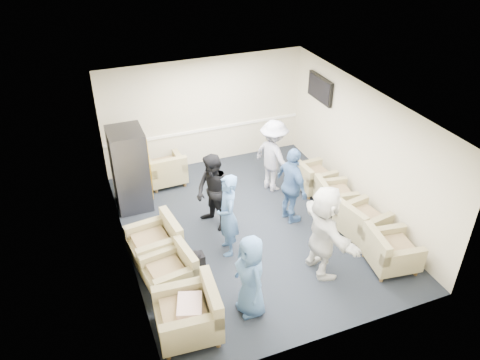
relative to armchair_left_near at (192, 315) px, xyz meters
name	(u,v)px	position (x,y,z in m)	size (l,w,h in m)	color
floor	(251,227)	(1.90, 2.14, -0.38)	(6.00, 6.00, 0.00)	black
ceiling	(253,106)	(1.90, 2.14, 2.32)	(6.00, 6.00, 0.00)	silver
back_wall	(205,113)	(1.90, 5.14, 0.97)	(5.00, 0.02, 2.70)	beige
front_wall	(334,273)	(1.90, -0.86, 0.97)	(5.00, 0.02, 2.70)	beige
left_wall	(121,198)	(-0.60, 2.14, 0.97)	(0.02, 6.00, 2.70)	beige
right_wall	(363,149)	(4.40, 2.14, 0.97)	(0.02, 6.00, 2.70)	beige
chair_rail	(206,130)	(1.90, 5.12, 0.52)	(4.98, 0.04, 0.06)	white
tv	(320,89)	(4.34, 3.94, 1.67)	(0.10, 1.00, 0.58)	black
armchair_left_near	(192,315)	(0.00, 0.00, 0.00)	(1.02, 1.02, 0.76)	#8F845C
armchair_left_mid	(173,272)	(-0.03, 1.09, -0.06)	(0.91, 0.91, 0.64)	#8F845C
armchair_left_far	(157,243)	(-0.10, 1.92, -0.03)	(0.98, 0.98, 0.70)	#8F845C
armchair_right_near	(389,252)	(3.79, 0.15, -0.04)	(0.96, 0.96, 0.68)	#8F845C
armchair_right_midnear	(360,222)	(3.81, 1.12, -0.05)	(0.96, 0.96, 0.67)	#8F845C
armchair_right_midfar	(333,197)	(3.81, 2.13, -0.08)	(0.86, 0.86, 0.60)	#8F845C
armchair_right_far	(312,178)	(3.75, 2.97, -0.07)	(0.83, 0.83, 0.62)	#8F845C
armchair_corner	(166,171)	(0.69, 4.46, -0.04)	(0.88, 0.88, 0.68)	#8F845C
vending_machine	(130,169)	(-0.19, 3.87, 0.53)	(0.74, 0.86, 1.81)	#4C4C54
backpack	(196,262)	(0.44, 1.25, -0.11)	(0.30, 0.22, 0.51)	black
pillow	(190,306)	(-0.02, 0.01, 0.19)	(0.49, 0.37, 0.14)	white
person_front_left	(251,276)	(1.03, 0.10, 0.37)	(0.73, 0.48, 1.50)	#41669C
person_mid_left	(228,215)	(1.20, 1.64, 0.46)	(0.61, 0.40, 1.68)	#41669C
person_back_left	(213,193)	(1.21, 2.47, 0.45)	(0.80, 0.62, 1.65)	black
person_back_right	(273,156)	(2.93, 3.35, 0.48)	(1.11, 0.64, 1.72)	silver
person_mid_right	(292,186)	(2.76, 2.10, 0.46)	(0.98, 0.41, 1.68)	#41669C
person_front_right	(324,231)	(2.58, 0.51, 0.52)	(1.66, 0.53, 1.79)	silver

